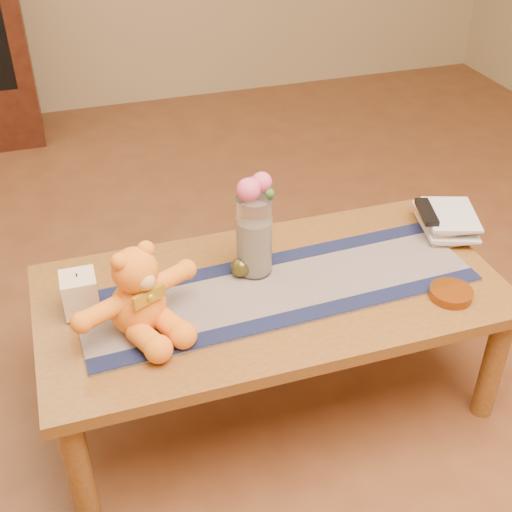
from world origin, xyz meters
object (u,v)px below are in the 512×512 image
object	(u,v)px
glass_vase	(254,235)
bronze_ball	(241,267)
amber_dish	(451,293)
teddy_bear	(136,290)
pillar_candle	(80,293)
tv_remote	(427,212)
book_bottom	(423,229)

from	to	relation	value
glass_vase	bronze_ball	world-z (taller)	glass_vase
bronze_ball	amber_dish	world-z (taller)	bronze_ball
teddy_bear	glass_vase	xyz separation A→B (m)	(0.38, 0.15, 0.01)
pillar_candle	tv_remote	xyz separation A→B (m)	(1.15, 0.07, 0.02)
pillar_candle	glass_vase	world-z (taller)	glass_vase
teddy_bear	book_bottom	xyz separation A→B (m)	(1.00, 0.20, -0.12)
teddy_bear	book_bottom	world-z (taller)	teddy_bear
pillar_candle	book_bottom	size ratio (longest dim) A/B	0.53
book_bottom	amber_dish	bearing A→B (deg)	-93.78
pillar_candle	bronze_ball	xyz separation A→B (m)	(0.48, 0.02, -0.03)
tv_remote	amber_dish	world-z (taller)	tv_remote
pillar_candle	glass_vase	size ratio (longest dim) A/B	0.45
teddy_bear	bronze_ball	bearing A→B (deg)	-2.49
tv_remote	teddy_bear	bearing A→B (deg)	-153.43
teddy_bear	glass_vase	bearing A→B (deg)	-3.29
amber_dish	pillar_candle	bearing A→B (deg)	165.54
pillar_candle	tv_remote	distance (m)	1.15
teddy_bear	pillar_candle	bearing A→B (deg)	115.34
tv_remote	amber_dish	size ratio (longest dim) A/B	1.25
tv_remote	amber_dish	distance (m)	0.36
pillar_candle	amber_dish	bearing A→B (deg)	-14.46
glass_vase	book_bottom	size ratio (longest dim) A/B	1.17
teddy_bear	bronze_ball	world-z (taller)	teddy_bear
pillar_candle	glass_vase	bearing A→B (deg)	3.35
bronze_ball	book_bottom	size ratio (longest dim) A/B	0.28
teddy_bear	amber_dish	size ratio (longest dim) A/B	2.87
glass_vase	amber_dish	world-z (taller)	glass_vase
bronze_ball	amber_dish	size ratio (longest dim) A/B	0.49
pillar_candle	teddy_bear	bearing A→B (deg)	-39.69
glass_vase	tv_remote	distance (m)	0.62
glass_vase	amber_dish	distance (m)	0.61
bronze_ball	book_bottom	distance (m)	0.67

